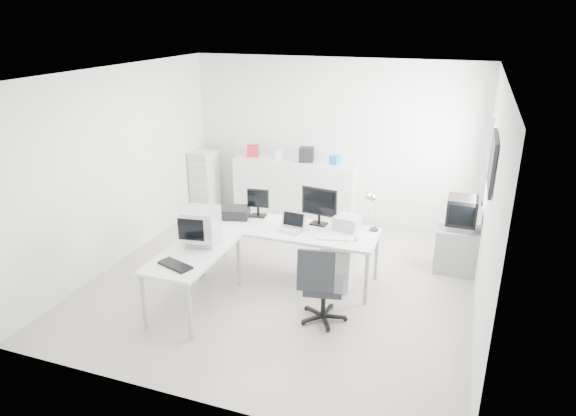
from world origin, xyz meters
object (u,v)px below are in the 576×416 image
(filing_cabinet, at_px, (205,182))
(office_chair, at_px, (324,282))
(laser_printer, at_px, (347,223))
(sideboard, at_px, (295,190))
(inkjet_printer, at_px, (235,212))
(main_desk, at_px, (289,253))
(crt_monitor, at_px, (202,228))
(tv_cabinet, at_px, (457,249))
(lcd_monitor_small, at_px, (258,203))
(laptop, at_px, (290,223))
(crt_tv, at_px, (461,214))
(side_desk, at_px, (195,279))
(drawer_pedestal, at_px, (339,264))
(lcd_monitor_large, at_px, (319,206))

(filing_cabinet, bearing_deg, office_chair, -42.28)
(laser_printer, bearing_deg, sideboard, 134.98)
(sideboard, bearing_deg, inkjet_printer, -96.19)
(main_desk, distance_m, sideboard, 2.22)
(crt_monitor, distance_m, sideboard, 3.01)
(main_desk, relative_size, filing_cabinet, 2.15)
(sideboard, bearing_deg, tv_cabinet, -21.76)
(lcd_monitor_small, bearing_deg, laptop, -37.79)
(crt_monitor, relative_size, crt_tv, 0.85)
(sideboard, bearing_deg, lcd_monitor_small, -87.54)
(office_chair, height_order, crt_tv, crt_tv)
(lcd_monitor_small, relative_size, tv_cabinet, 0.60)
(side_desk, height_order, lcd_monitor_small, lcd_monitor_small)
(drawer_pedestal, bearing_deg, main_desk, -175.91)
(crt_tv, relative_size, sideboard, 0.23)
(filing_cabinet, bearing_deg, side_desk, -64.04)
(laptop, distance_m, filing_cabinet, 3.13)
(laser_printer, distance_m, filing_cabinet, 3.52)
(tv_cabinet, bearing_deg, laptop, -152.64)
(lcd_monitor_small, height_order, crt_monitor, crt_monitor)
(laser_printer, bearing_deg, crt_tv, 37.69)
(lcd_monitor_large, relative_size, crt_monitor, 1.24)
(lcd_monitor_small, xyz_separation_m, tv_cabinet, (2.73, 0.75, -0.62))
(crt_monitor, xyz_separation_m, crt_tv, (3.03, 1.85, -0.09))
(crt_monitor, bearing_deg, lcd_monitor_small, 65.99)
(crt_monitor, height_order, crt_tv, crt_monitor)
(drawer_pedestal, relative_size, lcd_monitor_large, 1.15)
(crt_monitor, relative_size, sideboard, 0.20)
(sideboard, bearing_deg, crt_monitor, -94.22)
(main_desk, height_order, filing_cabinet, filing_cabinet)
(laser_printer, bearing_deg, drawer_pedestal, -97.37)
(sideboard, bearing_deg, lcd_monitor_large, -62.37)
(office_chair, bearing_deg, drawer_pedestal, 81.97)
(lcd_monitor_small, bearing_deg, inkjet_printer, -160.97)
(lcd_monitor_small, bearing_deg, tv_cabinet, 7.86)
(laser_printer, height_order, tv_cabinet, laser_printer)
(lcd_monitor_small, relative_size, office_chair, 0.39)
(side_desk, bearing_deg, laptop, 48.01)
(lcd_monitor_large, distance_m, laptop, 0.49)
(lcd_monitor_small, bearing_deg, office_chair, -48.28)
(main_desk, height_order, inkjet_printer, inkjet_printer)
(tv_cabinet, xyz_separation_m, sideboard, (-2.81, 1.12, 0.21))
(main_desk, distance_m, inkjet_printer, 0.97)
(laptop, relative_size, laser_printer, 1.03)
(main_desk, relative_size, inkjet_printer, 5.88)
(side_desk, distance_m, inkjet_printer, 1.28)
(filing_cabinet, bearing_deg, main_desk, -39.62)
(laptop, xyz_separation_m, tv_cabinet, (2.13, 1.10, -0.53))
(laptop, xyz_separation_m, sideboard, (-0.68, 2.22, -0.32))
(office_chair, relative_size, sideboard, 0.47)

